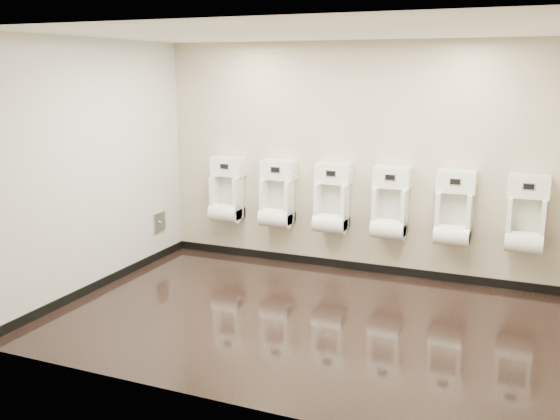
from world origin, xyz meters
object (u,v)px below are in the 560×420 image
(urinal_0, at_px, (227,194))
(urinal_2, at_px, (332,203))
(urinal_5, at_px, (526,220))
(urinal_3, at_px, (390,208))
(access_panel, at_px, (159,222))
(urinal_1, at_px, (277,199))
(urinal_4, at_px, (454,214))

(urinal_0, height_order, urinal_2, same)
(urinal_0, relative_size, urinal_5, 1.00)
(urinal_5, bearing_deg, urinal_3, 180.00)
(access_panel, bearing_deg, urinal_0, 26.63)
(urinal_1, xyz_separation_m, urinal_4, (2.19, 0.00, 0.00))
(urinal_4, xyz_separation_m, urinal_5, (0.77, 0.00, 0.00))
(urinal_0, bearing_deg, access_panel, -153.37)
(urinal_0, bearing_deg, urinal_5, 0.00)
(urinal_4, bearing_deg, urinal_2, 180.00)
(urinal_1, relative_size, urinal_2, 1.00)
(access_panel, distance_m, urinal_3, 3.02)
(urinal_1, height_order, urinal_2, same)
(urinal_2, height_order, urinal_5, same)
(urinal_0, xyz_separation_m, urinal_4, (2.91, 0.00, 0.00))
(urinal_1, xyz_separation_m, urinal_2, (0.73, 0.00, 0.00))
(urinal_4, distance_m, urinal_5, 0.77)
(urinal_3, distance_m, urinal_4, 0.74)
(urinal_1, xyz_separation_m, urinal_3, (1.45, 0.00, 0.00))
(urinal_1, relative_size, urinal_4, 1.00)
(urinal_1, height_order, urinal_4, same)
(urinal_2, xyz_separation_m, urinal_4, (1.46, 0.00, 0.00))
(urinal_2, height_order, urinal_3, same)
(urinal_5, bearing_deg, urinal_4, 180.00)
(urinal_3, bearing_deg, urinal_1, 180.00)
(access_panel, relative_size, urinal_1, 0.30)
(urinal_2, bearing_deg, urinal_1, 180.00)
(access_panel, height_order, urinal_2, urinal_2)
(urinal_0, xyz_separation_m, urinal_2, (1.45, 0.00, 0.00))
(urinal_0, bearing_deg, urinal_1, 0.00)
(urinal_1, height_order, urinal_3, same)
(urinal_5, bearing_deg, urinal_1, 180.00)
(access_panel, xyz_separation_m, urinal_4, (3.71, 0.40, 0.36))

